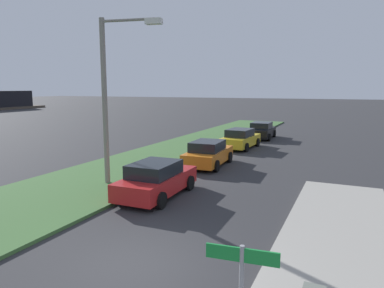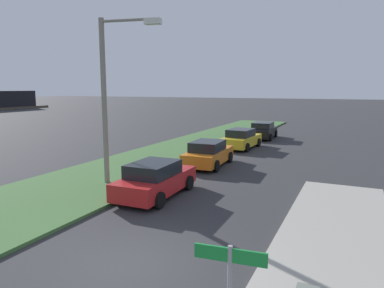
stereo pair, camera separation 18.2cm
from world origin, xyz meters
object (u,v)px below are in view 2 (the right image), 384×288
object	(u,v)px
parked_car_orange	(208,154)
parked_car_black	(263,131)
parked_car_yellow	(241,139)
parked_car_red	(155,179)
streetlight	(111,90)

from	to	relation	value
parked_car_orange	parked_car_black	size ratio (longest dim) A/B	1.01
parked_car_yellow	parked_car_black	distance (m)	5.84
parked_car_red	streetlight	size ratio (longest dim) A/B	0.58
parked_car_red	streetlight	bearing A→B (deg)	74.63
streetlight	parked_car_red	bearing A→B (deg)	-104.02
parked_car_red	parked_car_yellow	bearing A→B (deg)	-0.03
parked_car_orange	parked_car_yellow	xyz separation A→B (m)	(6.63, 0.06, 0.00)
parked_car_orange	parked_car_yellow	world-z (taller)	same
parked_car_orange	parked_car_black	bearing A→B (deg)	-3.96
parked_car_black	parked_car_yellow	bearing A→B (deg)	175.77
parked_car_orange	parked_car_black	xyz separation A→B (m)	(12.47, -0.15, 0.00)
parked_car_red	streetlight	world-z (taller)	streetlight
parked_car_red	parked_car_yellow	xyz separation A→B (m)	(12.99, 0.30, 0.00)
parked_car_black	streetlight	world-z (taller)	streetlight
parked_car_red	parked_car_black	size ratio (longest dim) A/B	0.99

